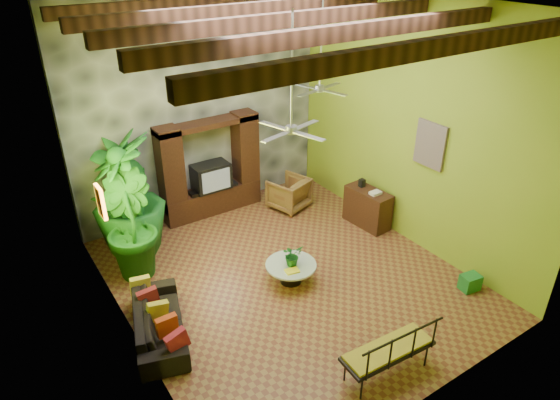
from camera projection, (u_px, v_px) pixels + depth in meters
ground at (286, 276)px, 9.75m from camera, size 7.00×7.00×0.00m
ceiling at (288, 4)px, 7.38m from camera, size 6.00×7.00×0.02m
back_wall at (199, 107)px, 11.13m from camera, size 6.00×0.02×5.00m
left_wall at (113, 206)px, 7.10m from camera, size 0.02×7.00×5.00m
right_wall at (410, 126)px, 10.03m from camera, size 0.02×7.00×5.00m
stone_accent_wall at (200, 107)px, 11.08m from camera, size 5.98×0.10×4.98m
ceiling_beams at (288, 20)px, 7.48m from camera, size 5.95×5.36×0.22m
entertainment_center at (211, 174)px, 11.59m from camera, size 2.40×0.55×2.30m
ceiling_fan_front at (291, 117)px, 7.74m from camera, size 1.28×1.28×1.86m
ceiling_fan_back at (320, 78)px, 9.79m from camera, size 1.28×1.28×1.86m
wall_art_mask at (101, 202)px, 8.04m from camera, size 0.06×0.32×0.55m
wall_art_painting at (430, 145)px, 9.66m from camera, size 0.06×0.70×0.90m
sofa at (159, 322)px, 8.21m from camera, size 1.29×2.10×0.57m
wicker_armchair at (289, 193)px, 12.02m from camera, size 1.04×1.05×0.77m
tall_plant_a at (124, 187)px, 10.52m from camera, size 1.50×1.33×2.37m
tall_plant_b at (128, 226)px, 9.39m from camera, size 1.20×1.36×2.13m
tall_plant_c at (128, 195)px, 9.99m from camera, size 1.63×1.63×2.57m
coffee_table at (291, 270)px, 9.50m from camera, size 0.97×0.97×0.40m
centerpiece_plant at (292, 255)px, 9.32m from camera, size 0.41×0.36×0.42m
yellow_tray at (292, 271)px, 9.22m from camera, size 0.28×0.23×0.03m
iron_bench at (392, 350)px, 7.31m from camera, size 1.50×0.62×0.57m
side_console at (367, 208)px, 11.29m from camera, size 0.57×1.11×0.86m
green_bin at (470, 282)px, 9.34m from camera, size 0.39×0.32×0.31m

